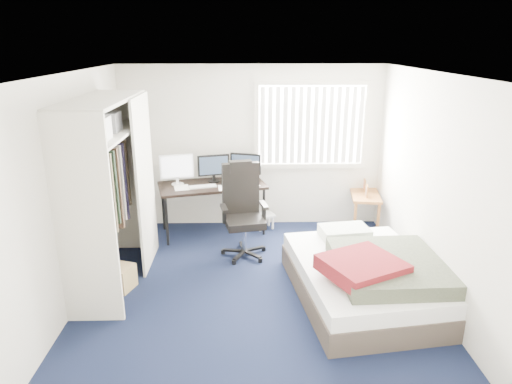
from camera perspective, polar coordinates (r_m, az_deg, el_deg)
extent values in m
plane|color=black|center=(5.58, -0.11, -11.96)|extent=(4.20, 4.20, 0.00)
plane|color=silver|center=(7.09, -0.50, 5.59)|extent=(4.00, 0.00, 4.00)
plane|color=silver|center=(3.13, 0.77, -11.55)|extent=(4.00, 0.00, 4.00)
plane|color=silver|center=(5.40, -21.83, 0.17)|extent=(0.00, 4.20, 4.20)
plane|color=silver|center=(5.48, 21.27, 0.49)|extent=(0.00, 4.20, 4.20)
plane|color=white|center=(4.83, -0.12, 14.62)|extent=(4.20, 4.20, 0.00)
cube|color=white|center=(7.07, 6.88, 8.32)|extent=(1.60, 0.02, 1.20)
cube|color=beige|center=(6.96, 7.12, 13.39)|extent=(1.72, 0.06, 0.06)
cube|color=beige|center=(7.18, 6.72, 3.32)|extent=(1.72, 0.06, 0.06)
cube|color=white|center=(7.01, 6.95, 8.24)|extent=(1.60, 0.04, 1.16)
cube|color=beige|center=(4.82, -20.64, -3.72)|extent=(0.60, 0.04, 2.20)
cube|color=beige|center=(6.45, -15.65, 2.24)|extent=(0.60, 0.04, 2.20)
cube|color=beige|center=(5.39, -18.92, 10.84)|extent=(0.60, 1.80, 0.04)
cube|color=beige|center=(5.45, -18.51, 6.89)|extent=(0.56, 1.74, 0.03)
cylinder|color=silver|center=(5.47, -18.38, 5.66)|extent=(0.03, 1.72, 0.03)
cube|color=#26262B|center=(5.49, -18.21, 0.85)|extent=(0.38, 1.10, 0.90)
cube|color=beige|center=(5.96, -13.67, 1.09)|extent=(0.03, 0.90, 2.20)
cube|color=white|center=(5.00, -20.11, 7.36)|extent=(0.38, 0.30, 0.24)
cube|color=gray|center=(5.47, -18.49, 8.28)|extent=(0.34, 0.28, 0.22)
cube|color=black|center=(6.88, -5.50, 0.82)|extent=(1.70, 1.09, 0.04)
cylinder|color=black|center=(6.64, -11.09, -3.64)|extent=(0.04, 0.04, 0.73)
cylinder|color=black|center=(7.21, -11.51, -1.89)|extent=(0.04, 0.04, 0.73)
cylinder|color=black|center=(6.88, 0.99, -2.51)|extent=(0.04, 0.04, 0.73)
cylinder|color=black|center=(7.43, -0.34, -0.89)|extent=(0.04, 0.04, 0.73)
cube|color=white|center=(6.85, -9.90, 3.17)|extent=(0.49, 0.15, 0.36)
cube|color=white|center=(6.85, -9.90, 3.17)|extent=(0.44, 0.12, 0.31)
cube|color=black|center=(6.93, -5.33, 3.36)|extent=(0.47, 0.15, 0.32)
cube|color=#1E2838|center=(6.93, -5.33, 3.36)|extent=(0.42, 0.11, 0.27)
cube|color=black|center=(6.99, -1.30, 3.56)|extent=(0.47, 0.15, 0.32)
cube|color=#1E2838|center=(6.99, -1.30, 3.56)|extent=(0.42, 0.11, 0.27)
cube|color=white|center=(6.75, -6.66, 0.68)|extent=(0.42, 0.23, 0.02)
cube|color=black|center=(6.80, -4.05, 0.93)|extent=(0.08, 0.11, 0.02)
cylinder|color=silver|center=(6.86, -2.87, 1.70)|extent=(0.08, 0.08, 0.16)
cube|color=white|center=(6.87, -5.51, 0.99)|extent=(0.36, 0.34, 0.00)
cube|color=black|center=(6.34, -1.45, -7.40)|extent=(0.71, 0.71, 0.12)
cylinder|color=silver|center=(6.25, -1.46, -5.66)|extent=(0.06, 0.06, 0.40)
cube|color=black|center=(6.16, -1.48, -3.69)|extent=(0.59, 0.59, 0.10)
cube|color=black|center=(6.24, -1.93, 0.52)|extent=(0.51, 0.20, 0.70)
cube|color=black|center=(6.15, -1.96, 3.20)|extent=(0.32, 0.18, 0.16)
cube|color=black|center=(6.04, -4.02, -2.04)|extent=(0.13, 0.29, 0.04)
cube|color=black|center=(6.14, 0.99, -1.65)|extent=(0.13, 0.29, 0.04)
cube|color=white|center=(7.16, 1.07, -2.89)|extent=(0.36, 0.32, 0.03)
cylinder|color=white|center=(7.09, 0.53, -4.10)|extent=(0.04, 0.04, 0.21)
cylinder|color=white|center=(7.23, 0.04, -3.67)|extent=(0.04, 0.04, 0.21)
cylinder|color=white|center=(7.17, 2.10, -3.85)|extent=(0.04, 0.04, 0.21)
cylinder|color=white|center=(7.31, 1.59, -3.42)|extent=(0.04, 0.04, 0.21)
cube|color=brown|center=(7.28, 13.46, -0.25)|extent=(0.53, 0.89, 0.04)
cube|color=brown|center=(7.00, 12.25, -3.43)|extent=(0.05, 0.05, 0.54)
cube|color=brown|center=(7.71, 11.73, -1.35)|extent=(0.05, 0.05, 0.54)
cube|color=brown|center=(7.04, 15.01, -3.50)|extent=(0.05, 0.05, 0.54)
cube|color=brown|center=(7.75, 14.24, -1.43)|extent=(0.05, 0.05, 0.54)
cube|color=brown|center=(7.07, 13.69, 0.11)|extent=(0.04, 0.14, 0.18)
cube|color=brown|center=(7.36, 13.41, 0.87)|extent=(0.04, 0.14, 0.18)
cube|color=#40362E|center=(5.50, 13.35, -11.41)|extent=(1.76, 2.18, 0.26)
cube|color=white|center=(5.40, 13.51, -9.48)|extent=(1.71, 2.14, 0.18)
cube|color=silver|center=(5.93, 11.00, -4.99)|extent=(0.65, 0.48, 0.14)
cube|color=#32382A|center=(5.19, 16.25, -8.96)|extent=(1.16, 1.27, 0.18)
cube|color=maroon|center=(4.93, 13.10, -9.11)|extent=(0.98, 0.96, 0.16)
cube|color=#A28D51|center=(5.77, -17.01, -10.11)|extent=(0.46, 0.40, 0.29)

